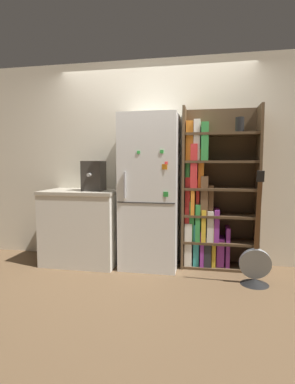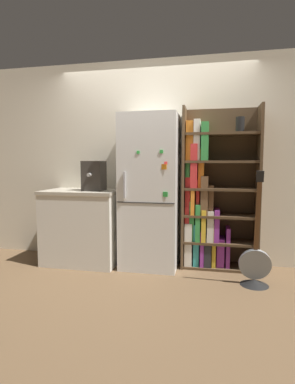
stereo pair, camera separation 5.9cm
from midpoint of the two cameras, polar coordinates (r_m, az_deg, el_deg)
ground_plane at (r=3.71m, az=0.43°, el=-14.66°), size 16.00×16.00×0.00m
wall_back at (r=3.95m, az=1.80°, el=5.82°), size 8.00×0.05×2.60m
refrigerator at (r=3.66m, az=0.95°, el=0.02°), size 0.68×0.59×1.86m
bookshelf at (r=3.74m, az=12.14°, el=-1.28°), size 0.90×0.35×1.94m
kitchen_counter at (r=3.96m, az=-11.75°, el=-6.39°), size 0.95×0.64×0.94m
espresso_machine at (r=3.80m, az=-9.72°, el=3.06°), size 0.25×0.30×0.37m
guitar at (r=3.43m, az=20.24°, el=-13.63°), size 0.33×0.30×1.21m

